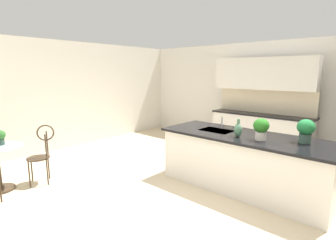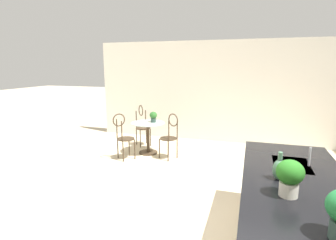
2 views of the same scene
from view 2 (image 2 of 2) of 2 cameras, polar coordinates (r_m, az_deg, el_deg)
name	(u,v)px [view 2 (image 2 of 2)]	position (r m, az deg, el deg)	size (l,w,h in m)	color
ground_plane	(213,234)	(3.64, 9.48, -22.83)	(40.00, 40.00, 0.00)	beige
wall_left_window	(237,93)	(7.29, 14.57, 5.67)	(0.12, 7.80, 2.70)	silver
kitchen_island	(295,226)	(3.16, 25.34, -19.71)	(2.80, 1.06, 0.92)	white
bistro_table	(148,135)	(6.32, -4.27, -3.17)	(0.80, 0.80, 0.74)	#3D2D1E
chair_near_window	(142,123)	(6.98, -5.48, -0.73)	(0.54, 0.54, 1.04)	#3D2D1E
chair_by_island	(170,134)	(5.88, 0.45, -2.99)	(0.52, 0.52, 1.04)	#3D2D1E
chair_toward_desk	(123,134)	(5.95, -9.49, -2.99)	(0.53, 0.53, 1.04)	#3D2D1E
sink_faucet	(310,157)	(3.46, 27.92, -6.94)	(0.02, 0.02, 0.22)	#B2B5BA
potted_plant_on_table	(153,116)	(6.28, -3.14, 0.81)	(0.18, 0.18, 0.25)	#385147
potted_plant_counter_near	(290,176)	(2.59, 24.51, -10.75)	(0.23, 0.23, 0.33)	beige
vase_on_counter	(279,169)	(2.94, 22.60, -9.63)	(0.13, 0.13, 0.29)	#4C7A5B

